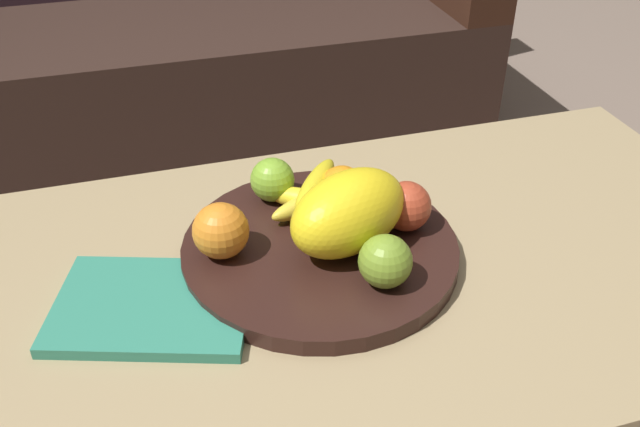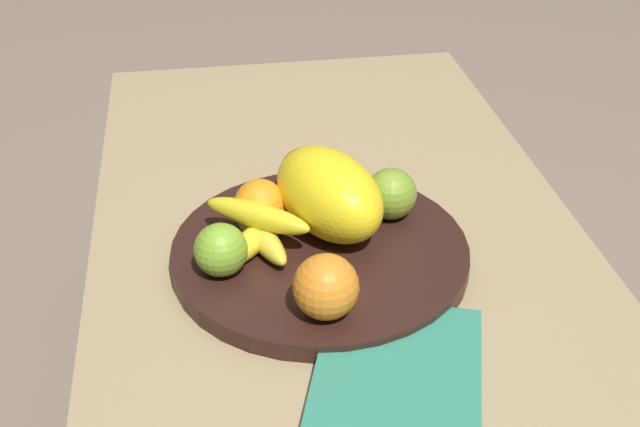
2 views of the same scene
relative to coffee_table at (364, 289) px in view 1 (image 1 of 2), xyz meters
The scene contains 11 objects.
coffee_table is the anchor object (origin of this frame).
couch 1.36m from the coffee_table, 93.12° to the left, with size 1.70×0.70×0.90m.
fruit_bowl 0.09m from the coffee_table, 146.81° to the left, with size 0.39×0.39×0.03m, color black.
melon_large_front 0.13m from the coffee_table, 136.72° to the left, with size 0.18×0.11×0.11m, color yellow.
orange_front 0.15m from the coffee_table, 91.07° to the left, with size 0.07×0.07×0.07m, color orange.
orange_left 0.23m from the coffee_table, 165.07° to the left, with size 0.08×0.08×0.08m, color orange.
apple_front 0.13m from the coffee_table, 27.38° to the left, with size 0.07×0.07×0.07m, color #B03F26.
apple_left 0.13m from the coffee_table, 93.87° to the right, with size 0.07×0.07×0.07m, color olive.
apple_right 0.22m from the coffee_table, 119.17° to the left, with size 0.07×0.07×0.07m, color #7BAE2F.
banana_bunch 0.16m from the coffee_table, 110.22° to the left, with size 0.15×0.14×0.06m.
magazine 0.30m from the coffee_table, behind, with size 0.25×0.18×0.02m, color #308269.
Camera 1 is at (-0.28, -0.72, 1.08)m, focal length 39.57 mm.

